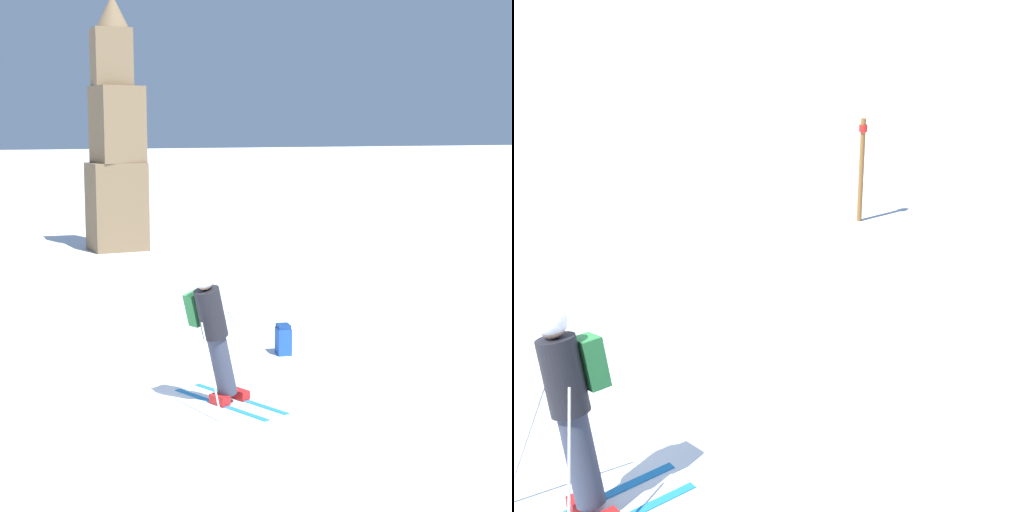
{
  "view_description": "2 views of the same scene",
  "coord_description": "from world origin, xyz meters",
  "views": [
    {
      "loc": [
        -3.21,
        -10.21,
        3.64
      ],
      "look_at": [
        2.49,
        1.82,
        1.67
      ],
      "focal_mm": 60.0,
      "sensor_mm": 36.0,
      "label": 1
    },
    {
      "loc": [
        7.22,
        -0.53,
        5.1
      ],
      "look_at": [
        -0.03,
        2.07,
        1.63
      ],
      "focal_mm": 60.0,
      "sensor_mm": 36.0,
      "label": 2
    }
  ],
  "objects": [
    {
      "name": "spare_backpack",
      "position": [
        3.03,
        1.9,
        0.24
      ],
      "size": [
        0.28,
        0.34,
        0.5
      ],
      "rotation": [
        0.0,
        0.0,
        1.34
      ],
      "color": "#194293",
      "rests_on": "ground"
    },
    {
      "name": "skier",
      "position": [
        0.98,
        -0.06,
        1.07
      ],
      "size": [
        1.4,
        1.86,
        1.92
      ],
      "rotation": [
        0.0,
        0.0,
        0.32
      ],
      "color": "#1E7AC6",
      "rests_on": "ground"
    },
    {
      "name": "rock_pillar",
      "position": [
        4.07,
        14.97,
        3.18
      ],
      "size": [
        1.63,
        1.43,
        7.58
      ],
      "color": "brown",
      "rests_on": "ground"
    },
    {
      "name": "ground_plane",
      "position": [
        0.0,
        0.0,
        0.0
      ],
      "size": [
        300.0,
        300.0,
        0.0
      ],
      "primitive_type": "plane",
      "color": "white"
    }
  ]
}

